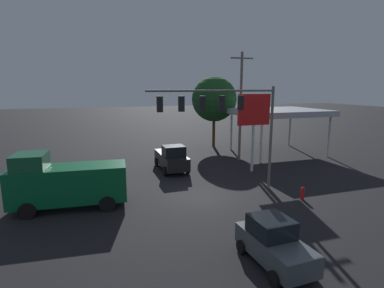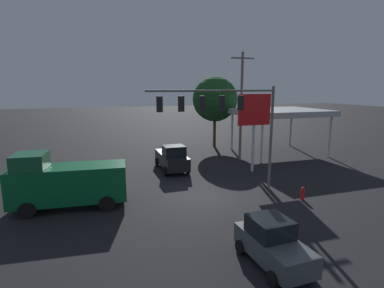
% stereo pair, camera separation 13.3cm
% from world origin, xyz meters
% --- Properties ---
extents(ground_plane, '(200.00, 200.00, 0.00)m').
position_xyz_m(ground_plane, '(0.00, 0.00, 0.00)').
color(ground_plane, black).
extents(traffic_signal_assembly, '(9.15, 0.43, 7.52)m').
position_xyz_m(traffic_signal_assembly, '(-1.62, -0.19, 5.83)').
color(traffic_signal_assembly, slate).
rests_on(traffic_signal_assembly, ground).
extents(utility_pole, '(2.40, 0.26, 10.83)m').
position_xyz_m(utility_pole, '(-7.34, -8.74, 5.71)').
color(utility_pole, slate).
rests_on(utility_pole, ground).
extents(gas_station_canopy, '(9.49, 8.06, 5.02)m').
position_xyz_m(gas_station_canopy, '(-13.02, -10.53, 4.66)').
color(gas_station_canopy, '#B2B7BC').
rests_on(gas_station_canopy, ground).
extents(price_sign, '(3.04, 0.27, 6.88)m').
position_xyz_m(price_sign, '(-6.55, -4.68, 5.20)').
color(price_sign, silver).
rests_on(price_sign, ground).
extents(delivery_truck, '(6.96, 2.97, 3.58)m').
position_xyz_m(delivery_truck, '(8.55, -0.82, 1.69)').
color(delivery_truck, '#0C592D').
rests_on(delivery_truck, ground).
extents(hatchback_crossing, '(2.10, 3.87, 1.97)m').
position_xyz_m(hatchback_crossing, '(-0.26, 8.37, 0.95)').
color(hatchback_crossing, '#474C51').
rests_on(hatchback_crossing, ground).
extents(pickup_parked, '(2.32, 5.23, 2.40)m').
position_xyz_m(pickup_parked, '(0.22, -7.26, 1.11)').
color(pickup_parked, black).
rests_on(pickup_parked, ground).
extents(street_tree, '(5.56, 5.56, 8.78)m').
position_xyz_m(street_tree, '(-7.61, -16.37, 5.98)').
color(street_tree, '#4C331E').
rests_on(street_tree, ground).
extents(fire_hydrant, '(0.24, 0.24, 0.88)m').
position_xyz_m(fire_hydrant, '(-6.33, 2.55, 0.44)').
color(fire_hydrant, red).
rests_on(fire_hydrant, ground).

